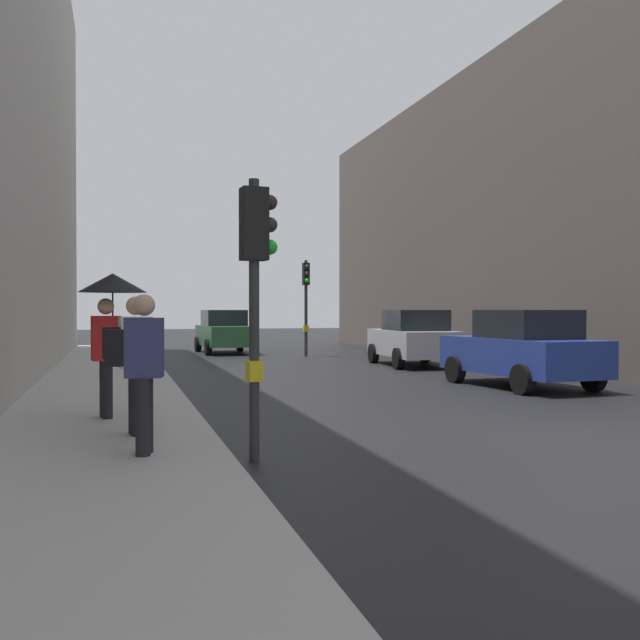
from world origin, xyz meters
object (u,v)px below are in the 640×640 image
(pedestrian_with_black_backpack, at_px, (132,356))
(pedestrian_with_umbrella, at_px, (111,304))
(car_blue_van, at_px, (522,349))
(pedestrian_with_grey_backpack, at_px, (140,364))
(car_silver_hatchback, at_px, (413,338))
(traffic_light_near_left, at_px, (256,267))
(car_green_estate, at_px, (225,332))
(traffic_light_far_median, at_px, (306,290))

(pedestrian_with_black_backpack, bearing_deg, pedestrian_with_umbrella, 99.51)
(car_blue_van, bearing_deg, pedestrian_with_black_backpack, -149.52)
(pedestrian_with_umbrella, height_order, pedestrian_with_grey_backpack, pedestrian_with_umbrella)
(car_blue_van, bearing_deg, car_silver_hatchback, 88.89)
(traffic_light_near_left, relative_size, car_green_estate, 0.77)
(traffic_light_near_left, height_order, pedestrian_with_grey_backpack, traffic_light_near_left)
(traffic_light_near_left, height_order, car_silver_hatchback, traffic_light_near_left)
(car_silver_hatchback, bearing_deg, car_green_estate, 119.40)
(car_green_estate, xyz_separation_m, pedestrian_with_black_backpack, (-4.07, -20.16, 0.29))
(pedestrian_with_black_backpack, bearing_deg, car_green_estate, 78.59)
(car_blue_van, bearing_deg, car_green_estate, 107.08)
(traffic_light_near_left, bearing_deg, pedestrian_with_umbrella, 119.48)
(car_green_estate, bearing_deg, car_silver_hatchback, -60.60)
(traffic_light_far_median, distance_m, car_green_estate, 4.34)
(pedestrian_with_umbrella, relative_size, pedestrian_with_black_backpack, 1.21)
(car_blue_van, distance_m, pedestrian_with_umbrella, 9.66)
(pedestrian_with_black_backpack, bearing_deg, traffic_light_far_median, 68.56)
(traffic_light_near_left, xyz_separation_m, car_blue_van, (7.32, 6.39, -1.38))
(car_green_estate, height_order, pedestrian_with_grey_backpack, pedestrian_with_grey_backpack)
(traffic_light_near_left, distance_m, car_silver_hatchback, 15.05)
(traffic_light_far_median, height_order, pedestrian_with_umbrella, traffic_light_far_median)
(traffic_light_far_median, xyz_separation_m, car_blue_van, (1.96, -12.03, -1.64))
(car_silver_hatchback, height_order, car_blue_van, same)
(pedestrian_with_grey_backpack, bearing_deg, traffic_light_far_median, 70.14)
(car_silver_hatchback, xyz_separation_m, car_green_estate, (-4.75, 8.43, 0.00))
(car_green_estate, bearing_deg, pedestrian_with_black_backpack, -101.41)
(traffic_light_far_median, height_order, car_green_estate, traffic_light_far_median)
(car_silver_hatchback, relative_size, pedestrian_with_grey_backpack, 2.44)
(car_green_estate, distance_m, pedestrian_with_grey_backpack, 21.86)
(traffic_light_far_median, distance_m, car_silver_hatchback, 6.03)
(traffic_light_far_median, bearing_deg, car_silver_hatchback, -68.96)
(pedestrian_with_grey_backpack, bearing_deg, pedestrian_with_umbrella, 96.44)
(traffic_light_near_left, relative_size, pedestrian_with_grey_backpack, 1.85)
(traffic_light_far_median, distance_m, car_blue_van, 12.30)
(car_blue_van, xyz_separation_m, car_green_estate, (-4.62, 15.04, 0.00))
(traffic_light_near_left, height_order, pedestrian_with_umbrella, traffic_light_near_left)
(car_green_estate, relative_size, pedestrian_with_umbrella, 1.99)
(traffic_light_far_median, xyz_separation_m, pedestrian_with_umbrella, (-7.01, -15.51, -0.68))
(traffic_light_near_left, bearing_deg, car_silver_hatchback, 60.19)
(car_silver_hatchback, height_order, pedestrian_with_black_backpack, pedestrian_with_black_backpack)
(traffic_light_far_median, relative_size, pedestrian_with_grey_backpack, 2.06)
(car_blue_van, relative_size, pedestrian_with_grey_backpack, 2.44)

